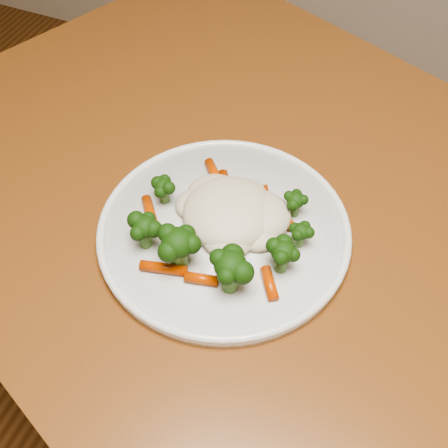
% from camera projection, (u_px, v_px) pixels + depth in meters
% --- Properties ---
extents(dining_table, '(1.28, 1.09, 0.75)m').
position_uv_depth(dining_table, '(283.00, 267.00, 0.77)').
color(dining_table, brown).
rests_on(dining_table, ground).
extents(plate, '(0.29, 0.29, 0.01)m').
position_uv_depth(plate, '(224.00, 231.00, 0.66)').
color(plate, silver).
rests_on(plate, dining_table).
extents(meal, '(0.21, 0.19, 0.05)m').
position_uv_depth(meal, '(223.00, 223.00, 0.63)').
color(meal, beige).
rests_on(meal, plate).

